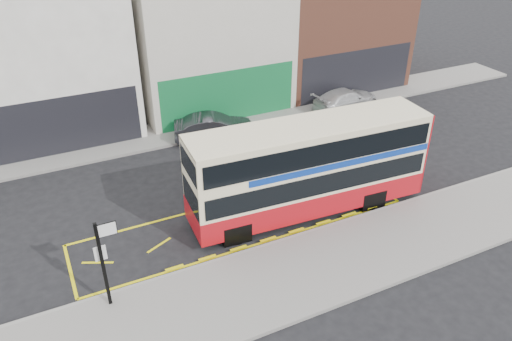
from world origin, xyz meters
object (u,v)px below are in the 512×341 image
car_grey (214,128)px  street_tree_right (287,43)px  car_white (346,99)px  double_decker_bus (310,167)px  bus_stop_post (103,257)px

car_grey → street_tree_right: street_tree_right is taller
car_white → double_decker_bus: bearing=129.0°
double_decker_bus → bus_stop_post: size_ratio=3.13×
bus_stop_post → street_tree_right: (13.92, 13.14, 1.74)m
car_white → street_tree_right: (-2.83, 2.62, 3.21)m
double_decker_bus → car_white: size_ratio=2.29×
car_grey → car_white: car_grey is taller
double_decker_bus → street_tree_right: (5.00, 11.09, 1.71)m
car_grey → street_tree_right: size_ratio=0.77×
bus_stop_post → car_grey: 12.87m
bus_stop_post → car_white: size_ratio=0.73×
street_tree_right → bus_stop_post: bearing=-136.6°
car_grey → double_decker_bus: bearing=-155.8°
bus_stop_post → car_white: bearing=32.1°
bus_stop_post → car_white: 19.82m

